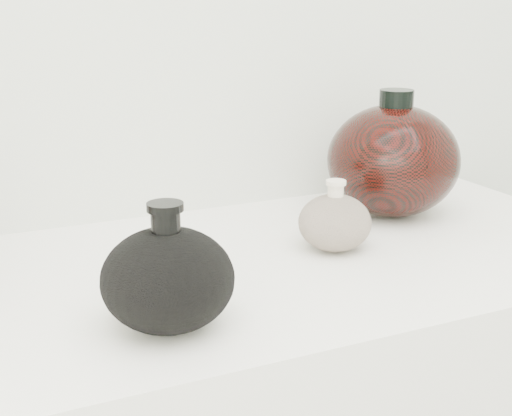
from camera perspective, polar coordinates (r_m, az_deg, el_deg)
name	(u,v)px	position (r m, az deg, el deg)	size (l,w,h in m)	color
black_gourd_vase	(168,278)	(0.74, -7.07, -5.61)	(0.17, 0.17, 0.14)	black
cream_gourd_vase	(335,222)	(0.96, 6.32, -1.12)	(0.12, 0.12, 0.10)	#BFB199
right_round_pot	(393,160)	(1.12, 10.91, 3.80)	(0.20, 0.20, 0.20)	black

